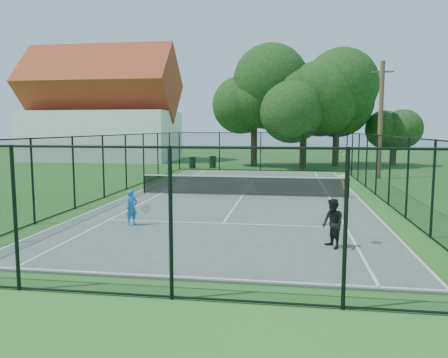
# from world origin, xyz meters

# --- Properties ---
(ground) EXTENTS (120.00, 120.00, 0.00)m
(ground) POSITION_xyz_m (0.00, 0.00, 0.00)
(ground) COLOR #296221
(tennis_court) EXTENTS (11.00, 24.00, 0.06)m
(tennis_court) POSITION_xyz_m (0.00, 0.00, 0.03)
(tennis_court) COLOR #51605A
(tennis_court) RESTS_ON ground
(tennis_net) EXTENTS (10.08, 0.08, 0.95)m
(tennis_net) POSITION_xyz_m (0.00, 0.00, 0.58)
(tennis_net) COLOR black
(tennis_net) RESTS_ON tennis_court
(fence) EXTENTS (13.10, 26.10, 3.00)m
(fence) POSITION_xyz_m (0.00, 0.00, 1.50)
(fence) COLOR black
(fence) RESTS_ON ground
(tree_near_left) EXTENTS (6.79, 6.79, 8.85)m
(tree_near_left) POSITION_xyz_m (-0.90, 17.58, 5.44)
(tree_near_left) COLOR #332114
(tree_near_left) RESTS_ON ground
(tree_near_mid) EXTENTS (6.72, 6.72, 8.79)m
(tree_near_mid) POSITION_xyz_m (3.32, 15.80, 5.42)
(tree_near_mid) COLOR #332114
(tree_near_mid) RESTS_ON ground
(tree_near_right) EXTENTS (6.71, 6.71, 9.27)m
(tree_near_right) POSITION_xyz_m (6.19, 18.13, 5.89)
(tree_near_right) COLOR #332114
(tree_near_right) RESTS_ON ground
(tree_far_right) EXTENTS (3.75, 3.75, 4.97)m
(tree_far_right) POSITION_xyz_m (11.39, 19.89, 3.06)
(tree_far_right) COLOR #332114
(tree_far_right) RESTS_ON ground
(building) EXTENTS (15.30, 8.15, 11.87)m
(building) POSITION_xyz_m (-17.00, 22.00, 4.93)
(building) COLOR silver
(building) RESTS_ON ground
(trash_bin_left) EXTENTS (0.58, 0.58, 0.94)m
(trash_bin_left) POSITION_xyz_m (-5.76, 14.43, 0.48)
(trash_bin_left) COLOR black
(trash_bin_left) RESTS_ON ground
(trash_bin_right) EXTENTS (0.58, 0.58, 1.00)m
(trash_bin_right) POSITION_xyz_m (-4.13, 14.85, 0.51)
(trash_bin_right) COLOR black
(trash_bin_right) RESTS_ON ground
(utility_pole) EXTENTS (1.40, 0.30, 7.62)m
(utility_pole) POSITION_xyz_m (8.07, 9.00, 3.87)
(utility_pole) COLOR #4C3823
(utility_pole) RESTS_ON ground
(player_blue) EXTENTS (0.82, 0.52, 1.20)m
(player_blue) POSITION_xyz_m (-3.00, -7.09, 0.66)
(player_blue) COLOR blue
(player_blue) RESTS_ON tennis_court
(player_black) EXTENTS (0.78, 0.90, 2.57)m
(player_black) POSITION_xyz_m (3.43, -8.99, 0.75)
(player_black) COLOR black
(player_black) RESTS_ON tennis_court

